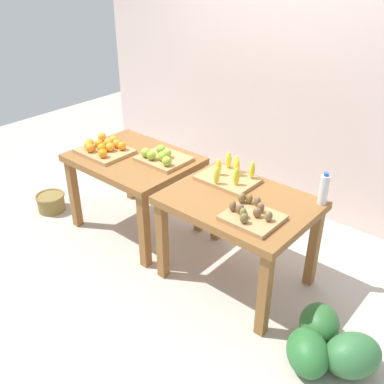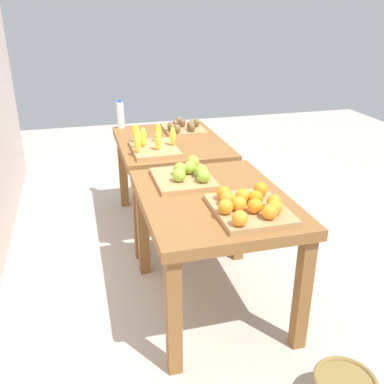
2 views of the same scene
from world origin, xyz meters
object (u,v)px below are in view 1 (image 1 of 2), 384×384
display_table_right (239,212)px  apple_bin (162,157)px  kiwi_bin (251,214)px  water_bottle (324,189)px  wicker_basket (51,202)px  orange_bin (104,148)px  banana_crate (229,176)px  display_table_left (134,167)px  watermelon_pile (328,345)px

display_table_right → apple_bin: size_ratio=2.60×
kiwi_bin → water_bottle: size_ratio=1.52×
water_bottle → wicker_basket: (-2.46, -0.68, -0.75)m
orange_bin → banana_crate: banana_crate is taller
orange_bin → banana_crate: size_ratio=1.00×
display_table_right → display_table_left: bearing=180.0°
orange_bin → apple_bin: 0.54m
wicker_basket → banana_crate: bearing=16.7°
display_table_left → banana_crate: banana_crate is taller
display_table_left → banana_crate: size_ratio=2.36×
display_table_left → wicker_basket: 1.08m
orange_bin → display_table_right: bearing=4.3°
display_table_right → wicker_basket: display_table_right is taller
display_table_left → kiwi_bin: kiwi_bin is taller
apple_bin → banana_crate: (0.64, 0.09, 0.00)m
display_table_right → kiwi_bin: bearing=-37.9°
banana_crate → apple_bin: bearing=-172.0°
kiwi_bin → wicker_basket: kiwi_bin is taller
orange_bin → wicker_basket: bearing=-158.5°
banana_crate → display_table_right: bearing=-38.0°
display_table_left → orange_bin: orange_bin is taller
apple_bin → water_bottle: water_bottle is taller
banana_crate → watermelon_pile: 1.37m
orange_bin → wicker_basket: size_ratio=1.54×
display_table_right → orange_bin: bearing=-175.7°
display_table_left → water_bottle: (1.59, 0.33, 0.22)m
display_table_right → apple_bin: apple_bin is taller
banana_crate → watermelon_pile: banana_crate is taller
orange_bin → kiwi_bin: (1.58, -0.05, -0.01)m
wicker_basket → watermelon_pile: bearing=1.7°
kiwi_bin → wicker_basket: bearing=-175.0°
orange_bin → watermelon_pile: 2.37m
apple_bin → banana_crate: banana_crate is taller
kiwi_bin → display_table_right: bearing=142.1°
display_table_right → kiwi_bin: size_ratio=2.84×
display_table_left → apple_bin: 0.31m
display_table_left → watermelon_pile: 2.10m
water_bottle → kiwi_bin: bearing=-118.7°
apple_bin → water_bottle: size_ratio=1.66×
apple_bin → water_bottle: (1.33, 0.24, 0.07)m
apple_bin → banana_crate: 0.64m
apple_bin → wicker_basket: 1.39m
wicker_basket → display_table_left: bearing=21.8°
display_table_right → kiwi_bin: (0.20, -0.16, 0.14)m
banana_crate → kiwi_bin: bearing=-37.9°
apple_bin → water_bottle: 1.36m
kiwi_bin → watermelon_pile: (0.70, -0.11, -0.63)m
display_table_left → kiwi_bin: bearing=-6.8°
water_bottle → orange_bin: bearing=-166.8°
water_bottle → display_table_right: bearing=-145.0°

